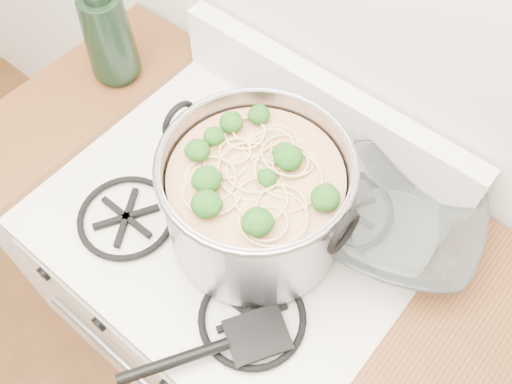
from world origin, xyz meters
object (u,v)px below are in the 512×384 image
object	(u,v)px
stock_pot	(256,199)
bottle	(105,24)
spatula	(257,333)
gas_range	(240,302)
glass_bowl	(397,225)

from	to	relation	value
stock_pot	bottle	xyz separation A→B (m)	(-0.53, 0.12, 0.04)
spatula	stock_pot	bearing A→B (deg)	161.61
gas_range	glass_bowl	xyz separation A→B (m)	(0.28, 0.18, 0.50)
stock_pot	bottle	distance (m)	0.55
spatula	bottle	bearing A→B (deg)	-171.77
bottle	spatula	bearing A→B (deg)	-16.29
stock_pot	spatula	xyz separation A→B (m)	(0.14, -0.17, -0.10)
gas_range	stock_pot	bearing A→B (deg)	0.06
spatula	glass_bowl	xyz separation A→B (m)	(0.08, 0.35, 0.00)
stock_pot	glass_bowl	size ratio (longest dim) A/B	2.99
gas_range	spatula	distance (m)	0.56
bottle	glass_bowl	bearing A→B (deg)	11.35
spatula	glass_bowl	bearing A→B (deg)	109.23
bottle	gas_range	bearing A→B (deg)	-7.32
stock_pot	gas_range	bearing A→B (deg)	-179.94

